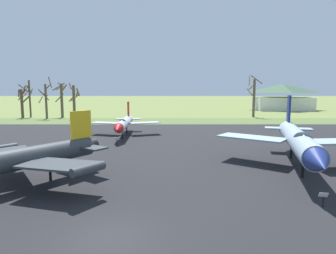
% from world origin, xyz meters
% --- Properties ---
extents(ground_plane, '(600.00, 600.00, 0.00)m').
position_xyz_m(ground_plane, '(0.00, 0.00, 0.00)').
color(ground_plane, olive).
extents(asphalt_apron, '(90.64, 52.42, 0.05)m').
position_xyz_m(asphalt_apron, '(0.00, 15.73, 0.03)').
color(asphalt_apron, black).
rests_on(asphalt_apron, ground).
extents(grass_verge_strip, '(150.64, 12.00, 0.06)m').
position_xyz_m(grass_verge_strip, '(0.00, 47.93, 0.03)').
color(grass_verge_strip, '#546735').
rests_on(grass_verge_strip, ground).
extents(jet_fighter_front_left, '(10.19, 13.39, 4.64)m').
position_xyz_m(jet_fighter_front_left, '(-3.62, 28.10, 1.89)').
color(jet_fighter_front_left, silver).
rests_on(jet_fighter_front_left, ground).
extents(info_placard_front_left, '(0.58, 0.33, 1.02)m').
position_xyz_m(info_placard_front_left, '(-3.46, 21.19, 0.65)').
color(info_placard_front_left, black).
rests_on(info_placard_front_left, ground).
extents(jet_fighter_rear_center, '(13.06, 16.97, 5.90)m').
position_xyz_m(jet_fighter_rear_center, '(13.08, 11.35, 2.39)').
color(jet_fighter_rear_center, '#8EA3B2').
rests_on(jet_fighter_rear_center, ground).
extents(info_placard_rear_center, '(0.51, 0.34, 0.91)m').
position_xyz_m(info_placard_rear_center, '(10.99, 3.37, 0.56)').
color(info_placard_rear_center, black).
rests_on(info_placard_rear_center, ground).
extents(jet_fighter_rear_left, '(11.55, 13.44, 4.86)m').
position_xyz_m(jet_fighter_rear_left, '(-7.63, 5.64, 2.06)').
color(jet_fighter_rear_left, '#33383D').
rests_on(jet_fighter_rear_left, ground).
extents(bare_tree_far_left, '(3.14, 3.61, 7.70)m').
position_xyz_m(bare_tree_far_left, '(-31.18, 55.19, 3.91)').
color(bare_tree_far_left, brown).
rests_on(bare_tree_far_left, ground).
extents(bare_tree_left_of_center, '(2.31, 2.81, 8.71)m').
position_xyz_m(bare_tree_left_of_center, '(-30.17, 56.52, 4.71)').
color(bare_tree_left_of_center, brown).
rests_on(bare_tree_left_of_center, ground).
extents(bare_tree_center, '(2.64, 2.55, 9.36)m').
position_xyz_m(bare_tree_center, '(-24.78, 52.91, 4.39)').
color(bare_tree_center, brown).
rests_on(bare_tree_center, ground).
extents(bare_tree_right_of_center, '(3.55, 3.19, 8.21)m').
position_xyz_m(bare_tree_right_of_center, '(-22.73, 56.89, 4.55)').
color(bare_tree_right_of_center, brown).
rests_on(bare_tree_right_of_center, ground).
extents(bare_tree_far_right, '(2.42, 2.28, 8.02)m').
position_xyz_m(bare_tree_far_right, '(-18.74, 53.80, 4.18)').
color(bare_tree_far_right, brown).
rests_on(bare_tree_far_right, ground).
extents(bare_tree_backdrop_extra, '(3.05, 3.12, 9.84)m').
position_xyz_m(bare_tree_backdrop_extra, '(22.70, 57.04, 5.06)').
color(bare_tree_backdrop_extra, brown).
rests_on(bare_tree_backdrop_extra, ground).
extents(visitor_building, '(18.63, 15.29, 8.37)m').
position_xyz_m(visitor_building, '(39.42, 82.68, 4.17)').
color(visitor_building, silver).
rests_on(visitor_building, ground).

